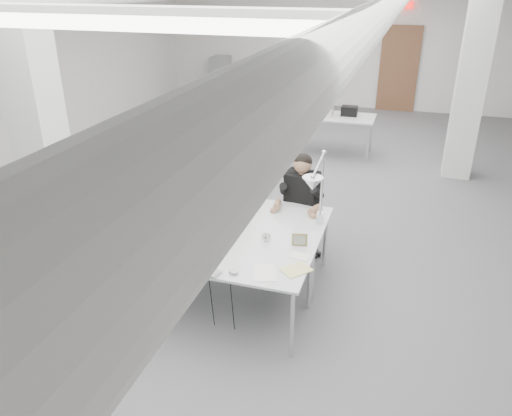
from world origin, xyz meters
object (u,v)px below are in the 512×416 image
Objects in this scene: laptop at (202,273)px; desk_phone at (142,236)px; beige_monitor at (224,194)px; architect_lamp at (318,191)px; seated_person at (301,190)px; office_chair at (301,218)px; desk_main at (219,253)px; bankers_lamp at (225,222)px; monitor at (179,205)px.

laptop is 0.96m from desk_phone.
architect_lamp is (1.10, -0.22, 0.27)m from beige_monitor.
office_chair is at bearing 99.43° from seated_person.
desk_main is 0.85m from desk_phone.
beige_monitor is at bearing 107.32° from desk_main.
desk_phone is 0.53× the size of beige_monitor.
seated_person is 1.23m from bankers_lamp.
beige_monitor is (-0.23, 0.58, 0.04)m from bankers_lamp.
bankers_lamp is at bearing -45.71° from beige_monitor.
architect_lamp reaches higher than seated_person.
seated_person is 1.92m from laptop.
beige_monitor is (0.57, 0.87, 0.17)m from desk_phone.
monitor is 0.66× the size of architect_lamp.
desk_phone is (-0.79, -0.29, -0.13)m from bankers_lamp.
architect_lamp is (0.82, 0.68, 0.48)m from desk_main.
seated_person reaches higher than office_chair.
bankers_lamp is (0.48, 0.05, -0.15)m from monitor.
laptop is at bearing -95.66° from seated_person.
monitor is at bearing -88.85° from beige_monitor.
seated_person is 0.94m from beige_monitor.
desk_phone is at bearing -100.11° from beige_monitor.
architect_lamp is (0.88, 0.36, 0.31)m from bankers_lamp.
monitor is at bearing 137.35° from laptop.
laptop is 0.32× the size of architect_lamp.
bankers_lamp is 0.75× the size of beige_monitor.
beige_monitor is (-0.78, -0.52, 0.06)m from seated_person.
laptop is (-0.50, -1.90, 0.26)m from office_chair.
architect_lamp is (1.35, 0.41, 0.16)m from monitor.
desk_phone is (-1.35, -1.45, 0.27)m from office_chair.
office_chair is 3.18× the size of bankers_lamp.
architect_lamp is at bearing 12.97° from bankers_lamp.
desk_main is 5.92× the size of laptop.
office_chair is 1.07m from beige_monitor.
desk_phone is at bearing 177.99° from desk_main.
architect_lamp is at bearing 35.43° from monitor.
monitor is at bearing -122.36° from seated_person.
monitor is 2.05× the size of laptop.
desk_main is 1.77× the size of office_chair.
desk_main is 1.80× the size of seated_person.
seated_person reaches higher than beige_monitor.
desk_phone is (-1.35, -1.40, -0.12)m from seated_person.
desk_main is 1.91× the size of architect_lamp.
laptop is 0.95× the size of bankers_lamp.
seated_person is 3.13× the size of bankers_lamp.
desk_phone is (-0.32, -0.24, -0.28)m from monitor.
monitor is 2.79× the size of desk_phone.
seated_person is 1.60× the size of monitor.
laptop is at bearing -95.28° from office_chair.
architect_lamp is at bearing 39.69° from desk_main.
architect_lamp is at bearing 24.77° from desk_phone.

